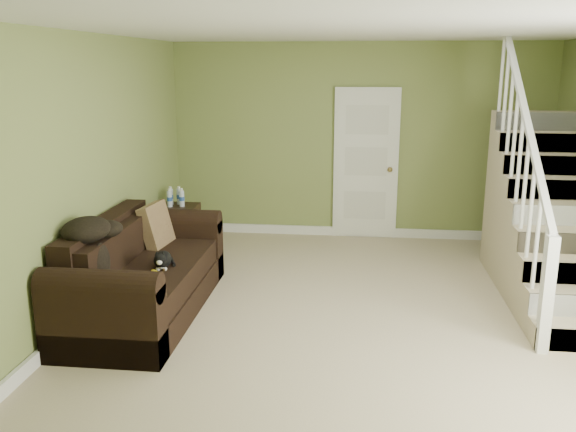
% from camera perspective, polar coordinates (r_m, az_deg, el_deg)
% --- Properties ---
extents(floor, '(5.00, 5.50, 0.01)m').
position_cam_1_polar(floor, '(5.92, 6.19, -9.06)').
color(floor, tan).
rests_on(floor, ground).
extents(ceiling, '(5.00, 5.50, 0.01)m').
position_cam_1_polar(ceiling, '(5.46, 6.93, 16.94)').
color(ceiling, white).
rests_on(ceiling, wall_back).
extents(wall_back, '(5.00, 0.04, 2.60)m').
position_cam_1_polar(wall_back, '(8.26, 6.66, 6.90)').
color(wall_back, olive).
rests_on(wall_back, floor).
extents(wall_front, '(5.00, 0.04, 2.60)m').
position_cam_1_polar(wall_front, '(2.88, 6.19, -6.68)').
color(wall_front, olive).
rests_on(wall_front, floor).
extents(wall_left, '(0.04, 5.50, 2.60)m').
position_cam_1_polar(wall_left, '(6.08, -17.78, 3.77)').
color(wall_left, olive).
rests_on(wall_left, floor).
extents(baseboard_back, '(5.00, 0.04, 0.12)m').
position_cam_1_polar(baseboard_back, '(8.47, 6.42, -1.47)').
color(baseboard_back, white).
rests_on(baseboard_back, floor).
extents(baseboard_left, '(0.04, 5.50, 0.12)m').
position_cam_1_polar(baseboard_left, '(6.40, -16.70, -7.22)').
color(baseboard_left, white).
rests_on(baseboard_left, floor).
extents(door, '(0.86, 0.12, 2.02)m').
position_cam_1_polar(door, '(8.26, 7.30, 4.82)').
color(door, white).
rests_on(door, floor).
extents(staircase, '(1.00, 2.51, 2.82)m').
position_cam_1_polar(staircase, '(6.92, 23.18, -1.10)').
color(staircase, tan).
rests_on(staircase, floor).
extents(sofa, '(0.98, 2.28, 0.90)m').
position_cam_1_polar(sofa, '(5.98, -13.59, -5.63)').
color(sofa, black).
rests_on(sofa, floor).
extents(side_table, '(0.48, 0.48, 0.81)m').
position_cam_1_polar(side_table, '(7.86, -10.23, -1.02)').
color(side_table, black).
rests_on(side_table, floor).
extents(cat, '(0.23, 0.42, 0.21)m').
position_cam_1_polar(cat, '(5.72, -11.71, -4.06)').
color(cat, black).
rests_on(cat, sofa).
extents(banana, '(0.16, 0.19, 0.06)m').
position_cam_1_polar(banana, '(5.52, -12.29, -5.30)').
color(banana, yellow).
rests_on(banana, sofa).
extents(throw_pillow, '(0.27, 0.48, 0.48)m').
position_cam_1_polar(throw_pillow, '(6.46, -12.21, -0.90)').
color(throw_pillow, '#44291B').
rests_on(throw_pillow, sofa).
extents(throw_blanket, '(0.53, 0.61, 0.21)m').
position_cam_1_polar(throw_blanket, '(5.51, -18.38, -1.22)').
color(throw_blanket, black).
rests_on(throw_blanket, sofa).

